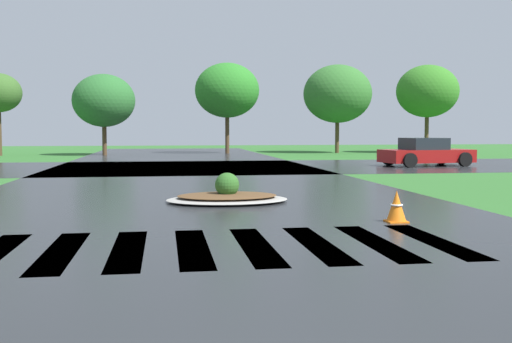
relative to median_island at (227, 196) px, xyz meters
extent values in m
cube|color=#232628|center=(-0.59, -1.04, -0.13)|extent=(11.38, 80.00, 0.01)
cube|color=#232628|center=(-0.59, 12.96, -0.13)|extent=(90.00, 10.24, 0.01)
cube|color=white|center=(-2.84, -5.28, -0.13)|extent=(0.45, 2.95, 0.01)
cube|color=white|center=(-1.94, -5.28, -0.13)|extent=(0.45, 2.95, 0.01)
cube|color=white|center=(-1.04, -5.28, -0.13)|extent=(0.45, 2.95, 0.01)
cube|color=white|center=(-0.14, -5.28, -0.13)|extent=(0.45, 2.95, 0.01)
cube|color=white|center=(0.76, -5.28, -0.13)|extent=(0.45, 2.95, 0.01)
cube|color=white|center=(1.66, -5.28, -0.13)|extent=(0.45, 2.95, 0.01)
cube|color=white|center=(2.56, -5.28, -0.13)|extent=(0.45, 2.95, 0.01)
ellipsoid|color=#9E9B93|center=(0.00, 0.00, -0.08)|extent=(2.80, 1.99, 0.12)
ellipsoid|color=brown|center=(0.00, 0.00, 0.01)|extent=(2.29, 1.63, 0.10)
sphere|color=#2D6023|center=(0.00, 0.00, 0.26)|extent=(0.56, 0.56, 0.56)
cube|color=maroon|center=(10.43, 12.34, 0.32)|extent=(4.30, 2.32, 0.58)
cube|color=#1E232B|center=(10.29, 12.32, 0.88)|extent=(1.96, 1.79, 0.53)
cylinder|color=black|center=(11.68, 13.45, 0.18)|extent=(0.66, 0.30, 0.64)
cylinder|color=black|center=(11.93, 11.61, 0.18)|extent=(0.66, 0.30, 0.64)
cylinder|color=black|center=(8.92, 13.07, 0.18)|extent=(0.66, 0.30, 0.64)
cylinder|color=black|center=(9.17, 11.23, 0.18)|extent=(0.66, 0.30, 0.64)
cone|color=orange|center=(2.70, -3.48, 0.15)|extent=(0.37, 0.37, 0.57)
torus|color=white|center=(2.70, -3.48, 0.18)|extent=(0.23, 0.23, 0.04)
cube|color=orange|center=(2.70, -3.48, -0.12)|extent=(0.36, 0.36, 0.03)
cylinder|color=#4C3823|center=(-5.19, 25.99, 0.92)|extent=(0.28, 0.28, 2.11)
ellipsoid|color=#2A662C|center=(-5.19, 25.99, 3.36)|extent=(3.95, 3.95, 3.36)
cylinder|color=#4C3823|center=(2.89, 27.74, 1.26)|extent=(0.28, 0.28, 2.79)
ellipsoid|color=#2A7825|center=(2.89, 27.74, 4.19)|extent=(4.40, 4.40, 3.74)
cylinder|color=#4C3823|center=(10.66, 27.60, 1.10)|extent=(0.28, 0.28, 2.48)
ellipsoid|color=#316B2B|center=(10.66, 27.60, 4.02)|extent=(4.79, 4.79, 4.07)
cylinder|color=#4C3823|center=(16.90, 26.65, 1.28)|extent=(0.28, 0.28, 2.83)
ellipsoid|color=#337723|center=(16.90, 26.65, 4.20)|extent=(4.32, 4.32, 3.67)
camera|label=1|loc=(-1.43, -13.79, 1.54)|focal=42.50mm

